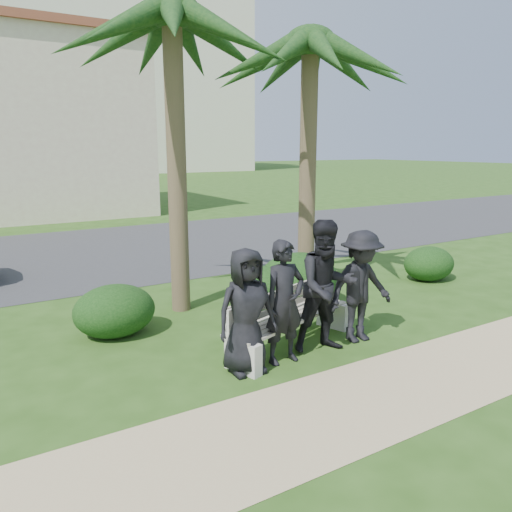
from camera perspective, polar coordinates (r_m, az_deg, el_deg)
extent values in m
plane|color=#274814|center=(7.56, 6.01, -9.35)|extent=(160.00, 160.00, 0.00)
cube|color=tan|center=(6.36, 16.19, -14.19)|extent=(30.00, 1.60, 0.01)
cube|color=#2D2D30|center=(14.49, -13.52, 0.92)|extent=(160.00, 8.00, 0.01)
cube|color=beige|center=(23.80, -24.06, 13.04)|extent=(8.00, 8.00, 7.00)
cube|color=brown|center=(24.18, -24.87, 21.68)|extent=(8.40, 8.40, 0.30)
cube|color=#F2E6CA|center=(63.67, -15.29, 18.46)|extent=(26.00, 18.00, 20.00)
cube|color=#A09586|center=(7.09, 4.29, -7.17)|extent=(2.31, 1.18, 0.04)
cube|color=#A09586|center=(7.19, 3.26, -4.90)|extent=(2.16, 0.73, 0.26)
cube|color=beige|center=(6.65, -3.29, -10.53)|extent=(0.30, 0.54, 0.41)
cube|color=beige|center=(7.79, 10.63, -7.22)|extent=(0.30, 0.54, 0.41)
imported|color=black|center=(6.22, -1.11, -6.32)|extent=(0.82, 0.57, 1.60)
imported|color=black|center=(6.50, 3.29, -5.29)|extent=(0.61, 0.41, 1.64)
imported|color=black|center=(6.90, 8.09, -3.48)|extent=(1.03, 0.89, 1.84)
imported|color=black|center=(7.35, 11.86, -3.44)|extent=(1.10, 0.68, 1.64)
ellipsoid|color=black|center=(7.84, -15.88, -5.88)|extent=(1.23, 1.01, 0.80)
ellipsoid|color=black|center=(8.63, 1.21, -3.68)|extent=(1.25, 1.03, 0.81)
ellipsoid|color=black|center=(8.89, 4.85, -2.61)|extent=(1.53, 1.26, 1.00)
ellipsoid|color=black|center=(9.35, 5.37, -2.74)|extent=(1.11, 0.92, 0.72)
ellipsoid|color=black|center=(11.27, 19.15, -0.72)|extent=(1.14, 0.94, 0.74)
cylinder|color=brown|center=(8.47, -9.05, 9.79)|extent=(0.32, 0.32, 4.86)
cylinder|color=brown|center=(9.64, 5.92, 9.55)|extent=(0.32, 0.32, 4.65)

